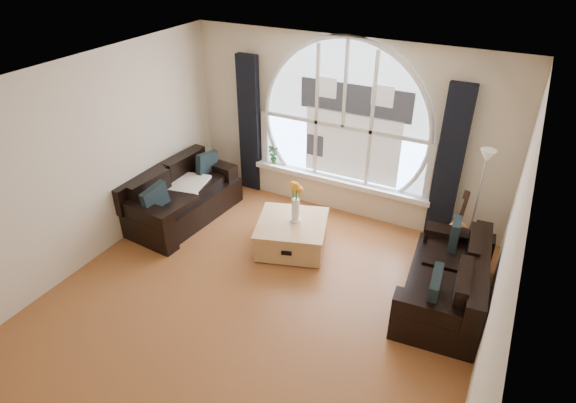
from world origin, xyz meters
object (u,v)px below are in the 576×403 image
object	(u,v)px
vase_flowers	(296,196)
potted_plant	(273,154)
floor_lamp	(476,205)
sofa_left	(182,195)
sofa_right	(446,276)
coffee_chest	(292,233)
guitar	(461,221)

from	to	relation	value
vase_flowers	potted_plant	distance (m)	1.61
floor_lamp	vase_flowers	bearing A→B (deg)	-157.53
sofa_left	sofa_right	size ratio (longest dim) A/B	1.07
coffee_chest	floor_lamp	world-z (taller)	floor_lamp
sofa_left	coffee_chest	xyz separation A→B (m)	(1.87, 0.06, -0.17)
vase_flowers	floor_lamp	size ratio (longest dim) A/B	0.44
vase_flowers	potted_plant	size ratio (longest dim) A/B	2.12
floor_lamp	guitar	bearing A→B (deg)	-162.35
coffee_chest	floor_lamp	bearing A→B (deg)	5.63
sofa_left	floor_lamp	xyz separation A→B (m)	(4.11, 1.03, 0.40)
sofa_left	guitar	world-z (taller)	guitar
sofa_left	floor_lamp	distance (m)	4.26
sofa_right	coffee_chest	distance (m)	2.17
sofa_left	coffee_chest	world-z (taller)	sofa_left
sofa_right	potted_plant	distance (m)	3.50
coffee_chest	vase_flowers	bearing A→B (deg)	47.99
coffee_chest	vase_flowers	xyz separation A→B (m)	(0.03, 0.06, 0.58)
sofa_right	guitar	xyz separation A→B (m)	(-0.05, 1.11, 0.13)
sofa_right	vase_flowers	distance (m)	2.18
sofa_left	sofa_right	world-z (taller)	sofa_left
vase_flowers	floor_lamp	distance (m)	2.40
coffee_chest	guitar	size ratio (longest dim) A/B	0.90
sofa_left	coffee_chest	bearing A→B (deg)	6.80
guitar	potted_plant	bearing A→B (deg)	-168.42
coffee_chest	floor_lamp	size ratio (longest dim) A/B	0.59
coffee_chest	guitar	distance (m)	2.32
sofa_right	vase_flowers	bearing A→B (deg)	168.63
sofa_right	potted_plant	bearing A→B (deg)	149.98
sofa_right	guitar	bearing A→B (deg)	87.52
floor_lamp	guitar	distance (m)	0.31
sofa_right	guitar	world-z (taller)	guitar
vase_flowers	guitar	bearing A→B (deg)	22.77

